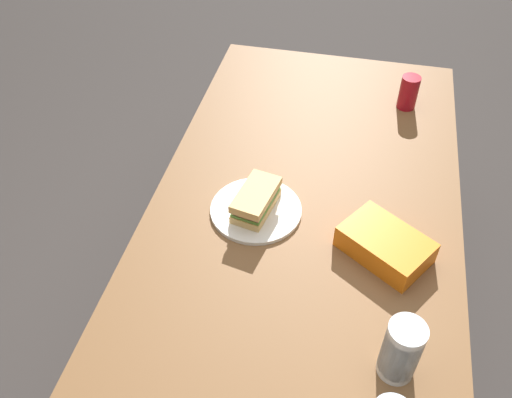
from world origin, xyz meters
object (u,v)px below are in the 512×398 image
Objects in this scene: chip_bag at (385,245)px; plastic_cup_stack at (401,350)px; sandwich at (256,199)px; dining_table at (299,241)px; paper_plate at (256,210)px; soda_can_red at (409,92)px.

plastic_cup_stack is (0.34, 0.04, 0.05)m from chip_bag.
sandwich is 0.38m from chip_bag.
dining_table is 9.60× the size of sandwich.
paper_plate is 0.05m from sandwich.
soda_can_red is 0.73× the size of plastic_cup_stack.
chip_bag is at bearing 77.77° from paper_plate.
sandwich is at bearing 15.22° from paper_plate.
soda_can_red is at bearing -59.73° from chip_bag.
soda_can_red is 1.05m from plastic_cup_stack.
plastic_cup_stack is at bearing 44.88° from sandwich.
chip_bag is (0.07, 0.24, 0.12)m from dining_table.
sandwich is (0.00, 0.00, 0.05)m from paper_plate.
paper_plate is at bearing 21.34° from chip_bag.
soda_can_red reaches higher than paper_plate.
paper_plate is 1.59× the size of plastic_cup_stack.
sandwich is 0.59m from plastic_cup_stack.
paper_plate is 0.59m from plastic_cup_stack.
soda_can_red reaches higher than sandwich.
dining_table is 0.16m from paper_plate.
paper_plate is at bearing -164.78° from sandwich.
paper_plate is 1.16× the size of chip_bag.
plastic_cup_stack is at bearing 0.17° from soda_can_red.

